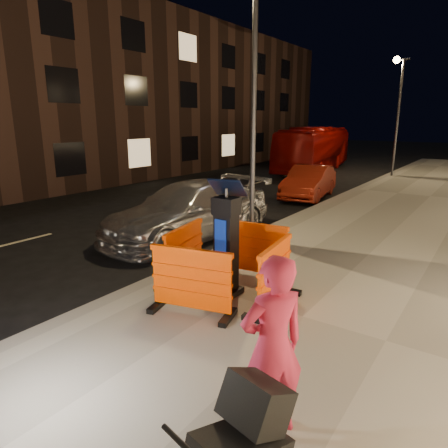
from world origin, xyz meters
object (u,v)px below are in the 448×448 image
Objects in this scene: car_red at (308,198)px; car_silver at (189,238)px; parking_kiosk at (226,241)px; barrier_front at (191,282)px; barrier_back at (254,250)px; barrier_bldgside at (275,276)px; man at (272,347)px; bus_doubledecker at (313,171)px; barrier_kerbside at (184,254)px.

car_silver is at bearing -101.21° from car_red.
parking_kiosk is 1.04m from barrier_front.
car_silver is (-3.06, 1.70, -0.69)m from barrier_back.
barrier_front is 1.34m from barrier_bldgside.
man is at bearing -160.25° from barrier_bldgside.
man reaches higher than car_red.
barrier_kerbside is at bearing -82.20° from bus_doubledecker.
barrier_front and barrier_bldgside have the same top height.
barrier_back is at bearing -56.42° from barrier_kerbside.
parking_kiosk reaches higher than car_red.
parking_kiosk reaches higher than man.
parking_kiosk is 0.20× the size of bus_doubledecker.
barrier_back is 0.76× the size of man.
bus_doubledecker is 22.65m from man.
man is at bearing -48.20° from barrier_front.
car_red is at bearing 12.81° from barrier_bldgside.
barrier_back is 1.00× the size of barrier_kerbside.
car_red is at bearing 95.84° from parking_kiosk.
man reaches higher than bus_doubledecker.
barrier_kerbside is at bearing -44.32° from car_silver.
bus_doubledecker is at bearing 4.10° from barrier_kerbside.
parking_kiosk is 4.20m from car_silver.
barrier_back is at bearing -21.88° from car_silver.
bus_doubledecker is (-3.41, 8.70, 0.00)m from car_red.
barrier_front is 11.23m from car_red.
barrier_kerbside is 19.35m from bus_doubledecker.
car_red is 13.32m from man.
barrier_bldgside is at bearing 30.58° from barrier_front.
barrier_back is at bearing 80.58° from parking_kiosk.
man is at bearing -76.17° from bus_doubledecker.
parking_kiosk is 1.04m from barrier_back.
parking_kiosk is 19.64m from bus_doubledecker.
barrier_bldgside is at bearing -51.42° from barrier_back.
barrier_back is 1.34m from barrier_kerbside.
parking_kiosk is at bearing -101.42° from barrier_kerbside.
barrier_kerbside is 1.00× the size of barrier_bldgside.
barrier_front is 1.00× the size of barrier_bldgside.
barrier_bldgside reaches higher than car_red.
bus_doubledecker is (-6.12, 17.68, -0.69)m from barrier_back.
barrier_bldgside is (1.90, 0.00, 0.00)m from barrier_kerbside.
parking_kiosk is at bearing 82.58° from barrier_bldgside.
barrier_bldgside is (0.95, -0.95, 0.00)m from barrier_back.
bus_doubledecker reaches higher than car_silver.
barrier_kerbside is 1.90m from barrier_bldgside.
barrier_bldgside is (0.95, 0.95, 0.00)m from barrier_front.
barrier_back is 4.03m from man.
parking_kiosk is at bearing -79.53° from bus_doubledecker.
car_red is (0.35, 7.28, 0.00)m from car_silver.
man is (3.14, -2.41, 0.37)m from barrier_kerbside.
car_silver is 7.29m from car_red.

